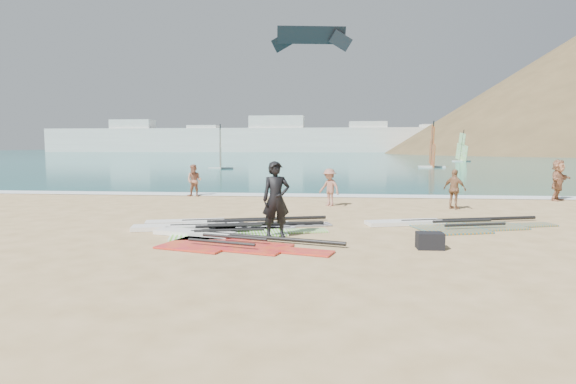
# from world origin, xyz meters

# --- Properties ---
(ground) EXTENTS (300.00, 300.00, 0.00)m
(ground) POSITION_xyz_m (0.00, 0.00, 0.00)
(ground) COLOR tan
(ground) RESTS_ON ground
(sea) EXTENTS (300.00, 240.00, 0.06)m
(sea) POSITION_xyz_m (0.00, 132.00, 0.00)
(sea) COLOR #0C5654
(sea) RESTS_ON ground
(surf_line) EXTENTS (300.00, 1.20, 0.04)m
(surf_line) POSITION_xyz_m (0.00, 12.30, 0.00)
(surf_line) COLOR white
(surf_line) RESTS_ON ground
(far_town) EXTENTS (160.00, 8.00, 12.00)m
(far_town) POSITION_xyz_m (-15.72, 150.00, 4.49)
(far_town) COLOR white
(far_town) RESTS_ON ground
(rig_grey) EXTENTS (5.73, 3.13, 0.20)m
(rig_grey) POSITION_xyz_m (-3.20, 3.52, 0.05)
(rig_grey) COLOR #2A2A2C
(rig_grey) RESTS_ON ground
(rig_green) EXTENTS (5.68, 2.92, 0.20)m
(rig_green) POSITION_xyz_m (-3.27, 2.58, 0.05)
(rig_green) COLOR #5DD41B
(rig_green) RESTS_ON ground
(rig_orange) EXTENTS (5.77, 3.14, 0.20)m
(rig_orange) POSITION_xyz_m (3.50, 4.17, 0.05)
(rig_orange) COLOR orange
(rig_orange) RESTS_ON ground
(rig_red) EXTENTS (5.20, 2.81, 0.20)m
(rig_red) POSITION_xyz_m (-2.71, 1.18, 0.05)
(rig_red) COLOR red
(rig_red) RESTS_ON ground
(gear_bag_near) EXTENTS (0.62, 0.46, 0.39)m
(gear_bag_near) POSITION_xyz_m (2.39, 0.87, 0.19)
(gear_bag_near) COLOR black
(gear_bag_near) RESTS_ON ground
(person_wetsuit) EXTENTS (0.84, 0.68, 2.01)m
(person_wetsuit) POSITION_xyz_m (-1.38, 1.91, 1.00)
(person_wetsuit) COLOR black
(person_wetsuit) RESTS_ON ground
(beachgoer_left) EXTENTS (0.80, 0.66, 1.52)m
(beachgoer_left) POSITION_xyz_m (-6.49, 11.50, 0.76)
(beachgoer_left) COLOR #AD7156
(beachgoer_left) RESTS_ON ground
(beachgoer_mid) EXTENTS (1.10, 1.04, 1.50)m
(beachgoer_mid) POSITION_xyz_m (-0.09, 8.64, 0.75)
(beachgoer_mid) COLOR #A66C5B
(beachgoer_mid) RESTS_ON ground
(beachgoer_back) EXTENTS (0.92, 0.86, 1.52)m
(beachgoer_back) POSITION_xyz_m (4.65, 8.16, 0.76)
(beachgoer_back) COLOR #946745
(beachgoer_back) RESTS_ON ground
(beachgoer_right) EXTENTS (1.50, 1.61, 1.81)m
(beachgoer_right) POSITION_xyz_m (9.81, 11.50, 0.90)
(beachgoer_right) COLOR #B47956
(beachgoer_right) RESTS_ON ground
(windsurfer_left) EXTENTS (2.59, 2.94, 4.54)m
(windsurfer_left) POSITION_xyz_m (-11.50, 36.95, 1.31)
(windsurfer_left) COLOR white
(windsurfer_left) RESTS_ON ground
(windsurfer_centre) EXTENTS (2.76, 3.38, 5.04)m
(windsurfer_centre) POSITION_xyz_m (10.34, 42.56, 1.42)
(windsurfer_centre) COLOR white
(windsurfer_centre) RESTS_ON ground
(windsurfer_right) EXTENTS (2.67, 3.01, 4.68)m
(windsurfer_right) POSITION_xyz_m (18.18, 61.75, 1.34)
(windsurfer_right) COLOR white
(windsurfer_right) RESTS_ON ground
(kitesurf_kite) EXTENTS (9.15, 2.17, 2.82)m
(kitesurf_kite) POSITION_xyz_m (-2.84, 45.11, 14.57)
(kitesurf_kite) COLOR #222227
(kitesurf_kite) RESTS_ON ground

